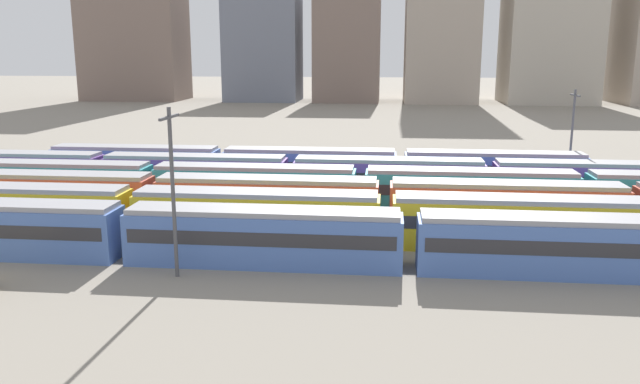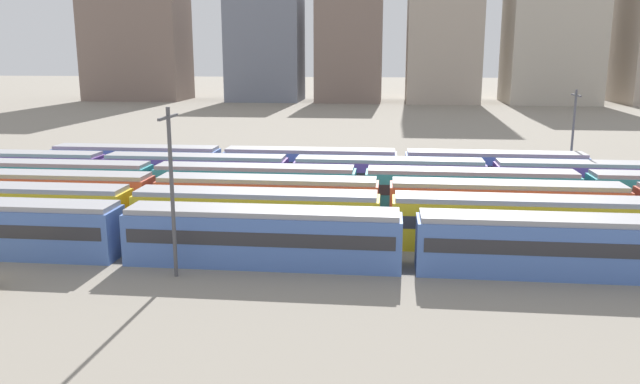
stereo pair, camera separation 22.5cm
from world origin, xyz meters
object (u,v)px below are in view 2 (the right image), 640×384
train_track_2 (505,205)px  catenary_pole_0 (172,185)px  train_track_3 (583,193)px  train_track_5 (310,166)px  catenary_pole_1 (573,132)px  train_track_4 (291,175)px

train_track_2 → catenary_pole_0: bearing=-149.0°
train_track_3 → train_track_5: (-24.67, 10.40, -0.00)m
train_track_2 → catenary_pole_1: (9.80, 18.59, 3.58)m
train_track_4 → catenary_pole_1: size_ratio=7.57×
train_track_2 → catenary_pole_0: catenary_pole_0 is taller
train_track_2 → catenary_pole_1: catenary_pole_1 is taller
train_track_4 → catenary_pole_1: catenary_pole_1 is taller
catenary_pole_0 → catenary_pole_1: (31.91, 31.87, -0.31)m
train_track_4 → train_track_5: 5.35m
catenary_pole_0 → catenary_pole_1: 45.10m
catenary_pole_1 → train_track_4: bearing=-163.9°
train_track_3 → train_track_5: 26.78m
catenary_pole_0 → train_track_3: bearing=32.1°
train_track_4 → train_track_5: bearing=76.6°
train_track_3 → train_track_4: same height
train_track_3 → catenary_pole_0: bearing=-147.9°
train_track_5 → catenary_pole_1: size_ratio=5.65×
train_track_5 → catenary_pole_1: bearing=6.3°
train_track_2 → train_track_4: size_ratio=1.25×
train_track_4 → train_track_5: size_ratio=1.34×
train_track_5 → catenary_pole_0: (-4.78, -28.88, 3.89)m
train_track_4 → catenary_pole_0: 24.26m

